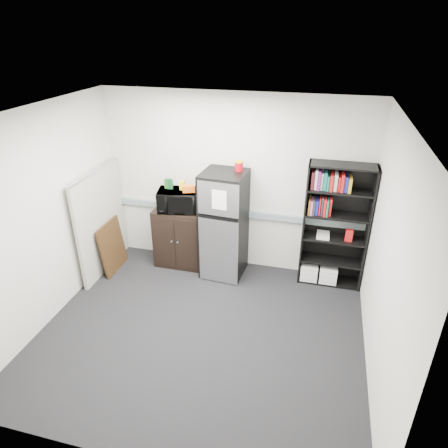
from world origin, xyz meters
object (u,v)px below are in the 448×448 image
(cabinet, at_px, (180,237))
(cubicle_partition, at_px, (101,222))
(microwave, at_px, (178,200))
(refrigerator, at_px, (224,225))
(bookshelf, at_px, (334,224))

(cabinet, bearing_deg, cubicle_partition, -159.05)
(microwave, relative_size, refrigerator, 0.36)
(bookshelf, relative_size, refrigerator, 1.13)
(bookshelf, distance_m, microwave, 2.31)
(bookshelf, xyz_separation_m, cabinet, (-2.31, -0.07, -0.49))
(cubicle_partition, bearing_deg, bookshelf, 8.13)
(bookshelf, bearing_deg, microwave, -177.98)
(cabinet, distance_m, microwave, 0.64)
(cubicle_partition, height_order, microwave, cubicle_partition)
(bookshelf, relative_size, microwave, 3.14)
(cabinet, height_order, microwave, microwave)
(cabinet, xyz_separation_m, microwave, (0.00, -0.02, 0.64))
(cubicle_partition, relative_size, refrigerator, 0.99)
(bookshelf, xyz_separation_m, microwave, (-2.31, -0.08, 0.15))
(cubicle_partition, distance_m, cabinet, 1.22)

